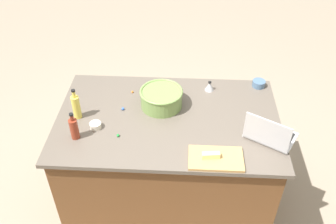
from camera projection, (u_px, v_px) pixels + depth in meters
The scene contains 15 objects.
ground_plane at pixel (168, 197), 3.18m from camera, with size 12.00×12.00×0.00m, color gray.
island_counter at pixel (168, 161), 2.90m from camera, with size 1.57×0.99×0.90m.
laptop at pixel (269, 134), 2.41m from camera, with size 0.38×0.35×0.22m.
mixing_bowl_large at pixel (161, 98), 2.67m from camera, with size 0.31×0.31×0.14m.
bottle_soy at pixel (74, 128), 2.40m from camera, with size 0.06×0.06×0.20m.
bottle_oil at pixel (76, 106), 2.56m from camera, with size 0.06×0.06×0.23m.
cutting_board at pixel (216, 158), 2.29m from camera, with size 0.34×0.21×0.02m, color tan.
butter_stick_left at pixel (211, 155), 2.28m from camera, with size 0.11×0.04×0.04m, color #F4E58C.
ramekin_small at pixel (95, 125), 2.52m from camera, with size 0.08×0.08×0.04m, color beige.
ramekin_medium at pixel (259, 84), 2.89m from camera, with size 0.10×0.10×0.05m, color slate.
kitchen_timer at pixel (210, 86), 2.84m from camera, with size 0.07×0.07×0.08m.
candy_1 at pixel (153, 112), 2.64m from camera, with size 0.02×0.02×0.02m, color yellow.
candy_3 at pixel (118, 135), 2.45m from camera, with size 0.02×0.02×0.02m, color green.
candy_4 at pixel (132, 92), 2.83m from camera, with size 0.02×0.02×0.02m, color orange.
candy_5 at pixel (123, 109), 2.67m from camera, with size 0.02×0.02×0.02m, color blue.
Camera 1 is at (-0.11, 1.99, 2.59)m, focal length 39.66 mm.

